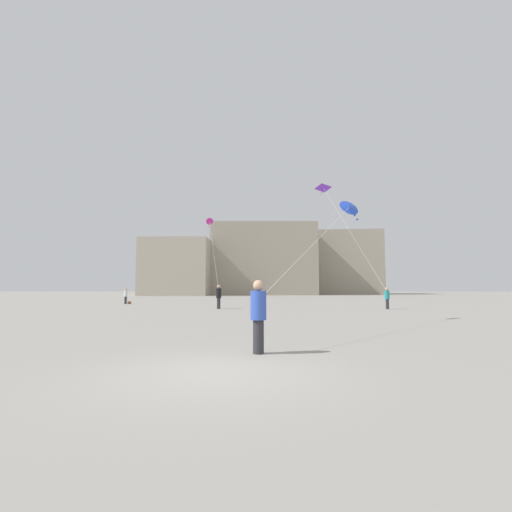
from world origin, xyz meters
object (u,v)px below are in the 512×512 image
person_in_blue (258,313)px  handbag_beside_flyer (129,303)px  person_in_white (126,295)px  building_left_hall (180,268)px  building_right_hall (334,264)px  kite_magenta_diamond (210,223)px  kite_cobalt_diamond (349,208)px  kite_violet_delta (324,190)px  person_in_black (219,296)px  building_centre_hall (263,260)px  person_in_teal (387,297)px

person_in_blue → handbag_beside_flyer: (-13.95, 27.77, -0.88)m
person_in_white → person_in_blue: person_in_blue is taller
building_left_hall → building_right_hall: (36.00, 18.01, 1.96)m
kite_magenta_diamond → building_right_hall: (22.03, 62.43, -0.15)m
kite_cobalt_diamond → kite_violet_delta: 23.18m
kite_magenta_diamond → person_in_black: bearing=-74.6°
person_in_blue → kite_violet_delta: 34.18m
building_centre_hall → kite_cobalt_diamond: bearing=-84.9°
person_in_white → person_in_black: bearing=10.7°
person_in_teal → kite_violet_delta: size_ratio=0.13×
kite_cobalt_diamond → building_left_hall: size_ratio=0.63×
handbag_beside_flyer → building_right_hall: bearing=63.8°
person_in_teal → person_in_black: bearing=-15.4°
person_in_black → handbag_beside_flyer: size_ratio=5.73×
building_right_hall → kite_violet_delta: bearing=-100.0°
person_in_white → building_centre_hall: (12.57, 49.20, 7.09)m
building_left_hall → building_right_hall: bearing=26.6°
building_right_hall → person_in_blue: bearing=-100.4°
kite_violet_delta → building_right_hall: bearing=80.0°
person_in_blue → person_in_teal: (9.08, 19.74, -0.10)m
building_left_hall → handbag_beside_flyer: size_ratio=50.79×
person_in_black → building_left_hall: bearing=-116.0°
person_in_teal → kite_cobalt_diamond: size_ratio=0.16×
person_in_black → building_centre_hall: (2.07, 57.33, 6.96)m
person_in_blue → building_right_hall: 90.81m
person_in_white → handbag_beside_flyer: (0.35, 0.10, -0.76)m
person_in_blue → building_left_hall: building_left_hall is taller
person_in_white → handbag_beside_flyer: size_ratio=5.00×
person_in_blue → building_left_hall: size_ratio=0.11×
person_in_teal → kite_violet_delta: kite_violet_delta is taller
building_centre_hall → building_right_hall: 21.75m
person_in_blue → kite_cobalt_diamond: size_ratio=0.18×
person_in_blue → kite_cobalt_diamond: (4.25, 9.52, 4.68)m
kite_magenta_diamond → building_centre_hall: 50.37m
person_in_blue → building_left_hall: 73.92m
person_in_teal → building_left_hall: (-28.80, 51.33, 4.93)m
kite_violet_delta → kite_magenta_diamond: bearing=-157.3°
building_centre_hall → building_right_hall: size_ratio=1.04×
kite_magenta_diamond → kite_violet_delta: 13.62m
person_in_black → kite_cobalt_diamond: bearing=85.7°
person_in_teal → kite_cobalt_diamond: (-4.82, -10.22, 4.78)m
person_in_blue → kite_magenta_diamond: kite_magenta_diamond is taller
kite_magenta_diamond → building_right_hall: bearing=70.6°
handbag_beside_flyer → person_in_white: bearing=-164.1°
building_left_hall → kite_violet_delta: bearing=-56.8°
person_in_white → kite_magenta_diamond: size_ratio=0.21×
person_in_black → kite_magenta_diamond: 10.13m
person_in_white → person_in_blue: 31.15m
person_in_white → person_in_black: size_ratio=0.87×
kite_cobalt_diamond → kite_violet_delta: (1.85, 22.10, 6.74)m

